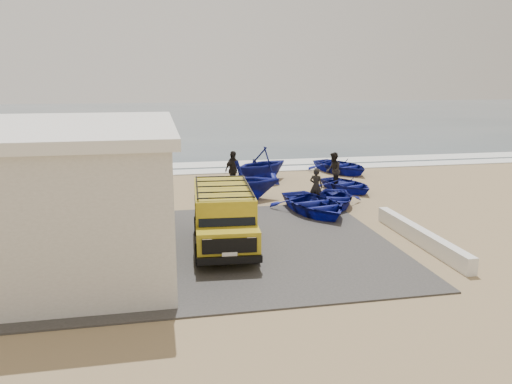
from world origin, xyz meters
TOP-DOWN VIEW (x-y plane):
  - ground at (0.00, 0.00)m, footprint 160.00×160.00m
  - slab at (-2.00, -2.00)m, footprint 12.00×10.00m
  - ocean at (0.00, 56.00)m, footprint 180.00×88.00m
  - surf_line at (0.00, 12.00)m, footprint 180.00×1.60m
  - surf_wash at (0.00, 14.50)m, footprint 180.00×2.20m
  - building at (-7.50, -2.00)m, footprint 8.40×9.40m
  - parapet at (5.00, -3.00)m, footprint 0.35×6.00m
  - van at (-1.74, -1.92)m, footprint 2.24×5.00m
  - boat_near_left at (2.58, 1.51)m, footprint 3.68×4.60m
  - boat_near_right at (3.78, 2.42)m, footprint 3.59×4.14m
  - boat_mid_left at (0.01, 4.57)m, footprint 3.66×3.18m
  - boat_mid_right at (5.54, 5.32)m, footprint 3.32×3.89m
  - boat_far_left at (1.81, 8.69)m, footprint 4.75×4.60m
  - boat_far_right at (7.04, 10.15)m, footprint 4.18×4.86m
  - fisherman_front at (3.19, 3.14)m, footprint 0.72×0.68m
  - fisherman_middle at (5.09, 6.10)m, footprint 0.95×1.09m
  - fisherman_back at (-0.03, 7.18)m, footprint 1.17×1.13m

SIDE VIEW (x-z plane):
  - ground at x=0.00m, z-range 0.00..0.00m
  - ocean at x=0.00m, z-range 0.00..0.01m
  - surf_wash at x=0.00m, z-range 0.00..0.04m
  - slab at x=-2.00m, z-range 0.00..0.05m
  - surf_line at x=0.00m, z-range 0.00..0.06m
  - parapet at x=5.00m, z-range 0.00..0.55m
  - boat_mid_right at x=5.54m, z-range 0.00..0.68m
  - boat_near_right at x=3.78m, z-range 0.00..0.72m
  - boat_far_right at x=7.04m, z-range 0.00..0.85m
  - boat_near_left at x=2.58m, z-range 0.00..0.85m
  - fisherman_front at x=3.19m, z-range 0.00..1.65m
  - boat_mid_left at x=0.01m, z-range 0.00..1.88m
  - fisherman_middle at x=5.09m, z-range 0.00..1.89m
  - boat_far_left at x=1.81m, z-range 0.00..1.91m
  - fisherman_back at x=-0.03m, z-range 0.00..1.96m
  - van at x=-1.74m, z-range 0.08..2.17m
  - building at x=-7.50m, z-range 0.01..4.31m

